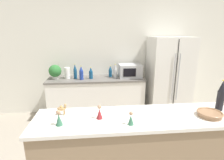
# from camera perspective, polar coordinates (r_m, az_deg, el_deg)

# --- Properties ---
(wall_back) EXTENTS (8.00, 0.06, 2.55)m
(wall_back) POSITION_cam_1_polar(r_m,az_deg,el_deg) (4.03, -0.72, 7.41)
(wall_back) COLOR silver
(wall_back) RESTS_ON ground_plane
(back_counter) EXTENTS (2.05, 0.63, 0.88)m
(back_counter) POSITION_cam_1_polar(r_m,az_deg,el_deg) (3.90, -5.06, -5.57)
(back_counter) COLOR white
(back_counter) RESTS_ON ground_plane
(refrigerator) EXTENTS (0.87, 0.70, 1.74)m
(refrigerator) POSITION_cam_1_polar(r_m,az_deg,el_deg) (4.05, 17.93, 0.86)
(refrigerator) COLOR silver
(refrigerator) RESTS_ON ground_plane
(bar_counter) EXTENTS (2.14, 0.56, 0.99)m
(bar_counter) POSITION_cam_1_polar(r_m,az_deg,el_deg) (2.12, 8.24, -23.65)
(bar_counter) COLOR #8C7256
(bar_counter) RESTS_ON ground_plane
(potted_plant) EXTENTS (0.26, 0.26, 0.30)m
(potted_plant) POSITION_cam_1_polar(r_m,az_deg,el_deg) (3.84, -18.09, 2.73)
(potted_plant) COLOR silver
(potted_plant) RESTS_ON back_counter
(paper_towel_roll) EXTENTS (0.11, 0.11, 0.23)m
(paper_towel_roll) POSITION_cam_1_polar(r_m,az_deg,el_deg) (3.81, -14.38, 2.23)
(paper_towel_roll) COLOR white
(paper_towel_roll) RESTS_ON back_counter
(microwave) EXTENTS (0.48, 0.37, 0.28)m
(microwave) POSITION_cam_1_polar(r_m,az_deg,el_deg) (3.83, 5.88, 3.05)
(microwave) COLOR #B2B5BA
(microwave) RESTS_ON back_counter
(back_bottle_0) EXTENTS (0.08, 0.08, 0.29)m
(back_bottle_0) POSITION_cam_1_polar(r_m,az_deg,el_deg) (3.65, -9.99, 2.27)
(back_bottle_0) COLOR navy
(back_bottle_0) RESTS_ON back_counter
(back_bottle_1) EXTENTS (0.07, 0.07, 0.31)m
(back_bottle_1) POSITION_cam_1_polar(r_m,az_deg,el_deg) (3.76, -11.93, 2.70)
(back_bottle_1) COLOR navy
(back_bottle_1) RESTS_ON back_counter
(back_bottle_2) EXTENTS (0.08, 0.08, 0.25)m
(back_bottle_2) POSITION_cam_1_polar(r_m,az_deg,el_deg) (3.70, -6.91, 2.21)
(back_bottle_2) COLOR navy
(back_bottle_2) RESTS_ON back_counter
(back_bottle_3) EXTENTS (0.07, 0.07, 0.25)m
(back_bottle_3) POSITION_cam_1_polar(r_m,az_deg,el_deg) (3.84, -0.57, 2.84)
(back_bottle_3) COLOR navy
(back_bottle_3) RESTS_ON back_counter
(back_bottle_4) EXTENTS (0.08, 0.08, 0.30)m
(back_bottle_4) POSITION_cam_1_polar(r_m,az_deg,el_deg) (3.72, 1.06, 2.79)
(back_bottle_4) COLOR #B2B7BC
(back_bottle_4) RESTS_ON back_counter
(wine_bottle) EXTENTS (0.08, 0.08, 0.34)m
(wine_bottle) POSITION_cam_1_polar(r_m,az_deg,el_deg) (2.25, 32.01, -4.40)
(wine_bottle) COLOR black
(wine_bottle) RESTS_ON bar_counter
(fruit_bowl) EXTENTS (0.25, 0.25, 0.05)m
(fruit_bowl) POSITION_cam_1_polar(r_m,az_deg,el_deg) (2.08, 29.27, -9.58)
(fruit_bowl) COLOR #8C6647
(fruit_bowl) RESTS_ON bar_counter
(camel_figurine) EXTENTS (0.10, 0.05, 0.12)m
(camel_figurine) POSITION_cam_1_polar(r_m,az_deg,el_deg) (1.91, -16.10, -8.94)
(camel_figurine) COLOR #A87F4C
(camel_figurine) RESTS_ON bar_counter
(wise_man_figurine_blue) EXTENTS (0.07, 0.07, 0.15)m
(wise_man_figurine_blue) POSITION_cam_1_polar(r_m,az_deg,el_deg) (1.72, -16.95, -12.01)
(wise_man_figurine_blue) COLOR #33664C
(wise_man_figurine_blue) RESTS_ON bar_counter
(wise_man_figurine_crimson) EXTENTS (0.06, 0.06, 0.14)m
(wise_man_figurine_crimson) POSITION_cam_1_polar(r_m,az_deg,el_deg) (1.77, -4.11, -10.65)
(wise_man_figurine_crimson) COLOR maroon
(wise_man_figurine_crimson) RESTS_ON bar_counter
(wise_man_figurine_purple) EXTENTS (0.06, 0.06, 0.13)m
(wise_man_figurine_purple) POSITION_cam_1_polar(r_m,az_deg,el_deg) (1.67, 6.18, -12.54)
(wise_man_figurine_purple) COLOR #33664C
(wise_man_figurine_purple) RESTS_ON bar_counter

